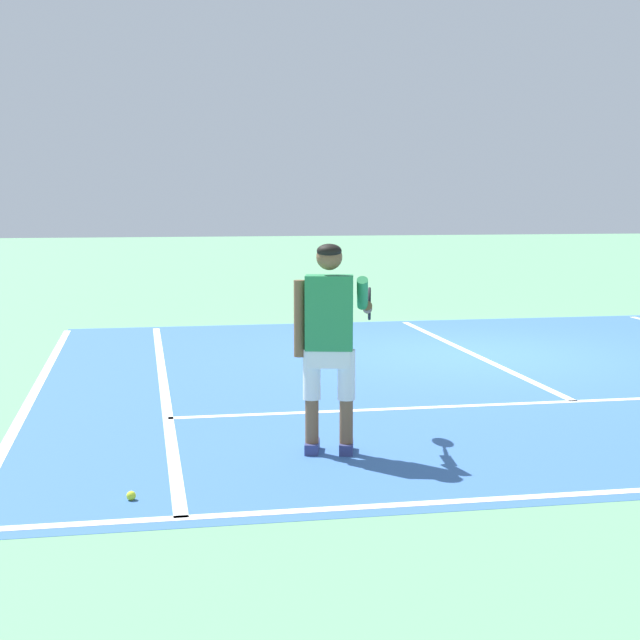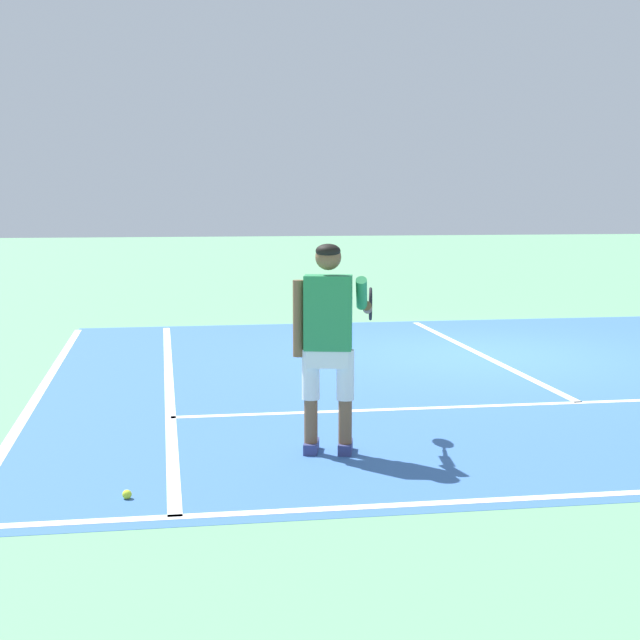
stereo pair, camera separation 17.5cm
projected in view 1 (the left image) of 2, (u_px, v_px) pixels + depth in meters
name	position (u px, v px, depth m)	size (l,w,h in m)	color
ground_plane	(473.00, 355.00, 12.81)	(80.00, 80.00, 0.00)	#609E70
court_inner_surface	(510.00, 371.00, 11.55)	(10.98, 9.71, 0.00)	#3866A8
line_service	(574.00, 401.00, 9.85)	(8.23, 0.10, 0.01)	white
line_centre_service	(469.00, 352.00, 12.97)	(0.10, 6.40, 0.01)	white
line_singles_left	(163.00, 383.00, 10.80)	(0.10, 9.31, 0.01)	white
line_doubles_left	(37.00, 388.00, 10.55)	(0.10, 9.31, 0.01)	white
tennis_player	(330.00, 333.00, 7.76)	(0.84, 1.05, 1.71)	navy
tennis_ball_near_feet	(131.00, 496.00, 6.63)	(0.07, 0.07, 0.07)	#CCE02D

